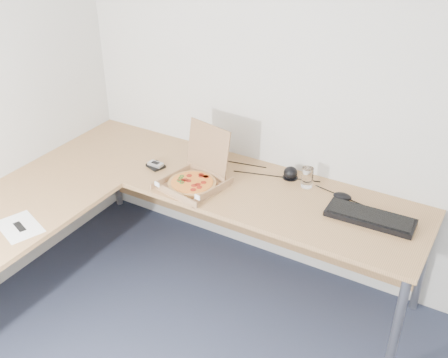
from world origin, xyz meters
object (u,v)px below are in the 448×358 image
Objects in this scene: pizza_box at (194,180)px; keyboard at (370,218)px; wallet at (156,166)px; drinking_glass at (307,177)px; desk at (144,203)px.

pizza_box reaches higher than keyboard.
wallet is (-0.34, 0.07, -0.03)m from pizza_box.
drinking_glass reaches higher than wallet.
desk is 5.13× the size of keyboard.
desk is 0.38m from wallet.
wallet is (-1.39, -0.12, -0.01)m from keyboard.
wallet is at bearing 115.58° from desk.
wallet reaches higher than desk.
desk is at bearing -111.12° from pizza_box.
keyboard is at bearing 21.79° from pizza_box.
keyboard reaches higher than desk.
pizza_box is at bearing -171.85° from keyboard.
desk is 1.31m from keyboard.
drinking_glass reaches higher than desk.
wallet is at bearing -177.13° from keyboard.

